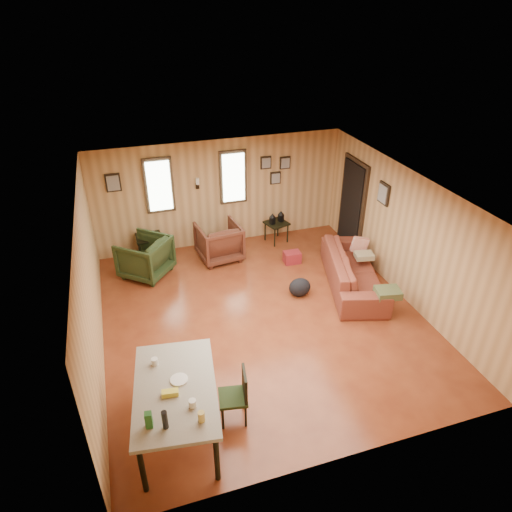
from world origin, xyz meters
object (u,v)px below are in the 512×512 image
Objects in this scene: end_table at (149,243)px; sofa at (354,265)px; recliner_brown at (219,240)px; dining_table at (175,393)px; side_table at (277,222)px; recliner_green at (145,255)px.

sofa is at bearing -31.51° from end_table.
recliner_brown is 4.60m from dining_table.
side_table reaches higher than end_table.
side_table is at bearing 140.52° from recliner_green.
recliner_green is 4.13m from dining_table.
end_table is at bearing 74.65° from sofa.
recliner_brown reaches higher than side_table.
dining_table is (-0.16, -4.73, 0.40)m from end_table.
sofa reaches higher than side_table.
sofa reaches higher than recliner_green.
recliner_green is at bearing -0.07° from recliner_brown.
recliner_brown is at bearing -16.78° from end_table.
recliner_green is 0.64m from end_table.
end_table is (-1.43, 0.43, -0.07)m from recliner_brown.
side_table is 0.41× the size of dining_table.
end_table is at bearing 95.73° from dining_table.
end_table is at bearing -23.56° from recliner_brown.
recliner_brown is 0.99× the size of recliner_green.
recliner_green reaches higher than end_table.
sofa is at bearing 134.18° from recliner_brown.
sofa reaches higher than recliner_brown.
dining_table is (-3.84, -2.48, 0.32)m from sofa.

